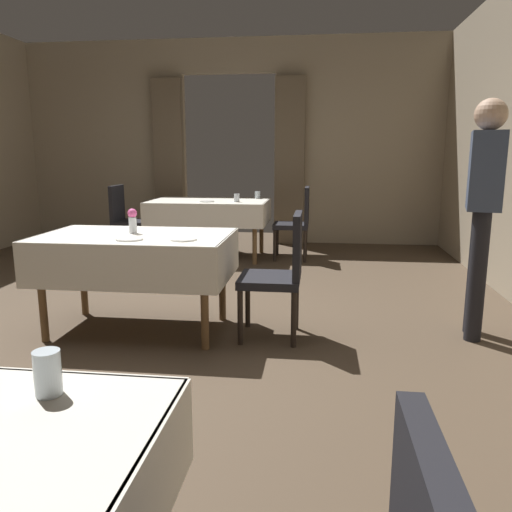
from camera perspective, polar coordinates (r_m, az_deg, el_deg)
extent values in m
plane|color=#4C3D2D|center=(4.03, -13.32, -8.33)|extent=(10.08, 10.08, 0.00)
cube|color=tan|center=(8.43, -16.44, 12.11)|extent=(2.50, 0.12, 3.00)
cube|color=tan|center=(7.77, 11.70, 12.42)|extent=(2.50, 0.12, 3.00)
cube|color=tan|center=(7.99, -3.06, 21.63)|extent=(1.40, 0.12, 0.50)
cube|color=#70604C|center=(7.94, -9.78, 10.42)|extent=(0.44, 0.14, 2.43)
cube|color=#70604C|center=(7.62, 3.82, 10.52)|extent=(0.44, 0.14, 2.43)
cylinder|color=brown|center=(3.94, -23.02, -4.00)|extent=(0.06, 0.06, 0.71)
cylinder|color=brown|center=(3.50, -5.83, -4.99)|extent=(0.06, 0.06, 0.71)
cylinder|color=brown|center=(4.49, -18.96, -1.89)|extent=(0.06, 0.06, 0.71)
cylinder|color=brown|center=(4.11, -3.84, -2.47)|extent=(0.06, 0.06, 0.71)
cube|color=brown|center=(3.89, -13.47, 2.01)|extent=(1.35, 0.80, 0.03)
cube|color=silver|center=(3.89, -13.48, 2.30)|extent=(1.41, 0.86, 0.01)
cube|color=silver|center=(3.53, -15.80, -1.36)|extent=(1.41, 0.02, 0.33)
cube|color=silver|center=(4.32, -11.40, 1.16)|extent=(1.41, 0.02, 0.33)
cube|color=silver|center=(4.22, -22.40, 0.26)|extent=(0.02, 0.86, 0.33)
cube|color=silver|center=(3.73, -3.16, -0.25)|extent=(0.02, 0.86, 0.33)
cylinder|color=brown|center=(6.47, -11.48, 2.47)|extent=(0.06, 0.06, 0.71)
cylinder|color=brown|center=(6.18, -0.15, 2.29)|extent=(0.06, 0.06, 0.71)
cylinder|color=brown|center=(7.16, -9.63, 3.40)|extent=(0.06, 0.06, 0.71)
cylinder|color=brown|center=(6.90, 0.62, 3.26)|extent=(0.06, 0.06, 0.71)
cube|color=brown|center=(6.61, -5.29, 6.07)|extent=(1.44, 0.89, 0.03)
cube|color=silver|center=(6.60, -5.30, 6.24)|extent=(1.50, 0.95, 0.01)
cube|color=silver|center=(6.16, -6.22, 4.52)|extent=(1.50, 0.02, 0.29)
cube|color=silver|center=(7.08, -4.45, 5.46)|extent=(1.50, 0.02, 0.29)
cube|color=silver|center=(6.82, -11.47, 5.03)|extent=(0.02, 0.95, 0.29)
cube|color=silver|center=(6.50, 1.22, 4.95)|extent=(0.02, 0.95, 0.29)
cylinder|color=black|center=(3.61, -1.79, -6.82)|extent=(0.04, 0.04, 0.42)
cylinder|color=black|center=(3.97, -0.94, -5.11)|extent=(0.04, 0.04, 0.42)
cylinder|color=black|center=(3.58, 4.28, -7.05)|extent=(0.04, 0.04, 0.42)
cylinder|color=black|center=(3.94, 4.56, -5.30)|extent=(0.04, 0.04, 0.42)
cube|color=black|center=(3.71, 1.54, -2.72)|extent=(0.44, 0.44, 0.06)
cube|color=black|center=(3.64, 4.70, 1.08)|extent=(0.05, 0.42, 0.48)
cylinder|color=black|center=(6.38, 2.12, 1.24)|extent=(0.04, 0.04, 0.42)
cylinder|color=black|center=(6.75, 2.41, 1.81)|extent=(0.04, 0.04, 0.42)
cylinder|color=black|center=(6.35, 5.54, 1.16)|extent=(0.04, 0.04, 0.42)
cylinder|color=black|center=(6.73, 5.63, 1.74)|extent=(0.04, 0.04, 0.42)
cube|color=black|center=(6.51, 3.95, 3.45)|extent=(0.44, 0.44, 0.06)
cube|color=black|center=(6.47, 5.76, 5.64)|extent=(0.05, 0.42, 0.48)
cylinder|color=black|center=(7.10, -11.73, 2.07)|extent=(0.04, 0.04, 0.42)
cylinder|color=black|center=(6.75, -12.76, 1.54)|extent=(0.04, 0.04, 0.42)
cylinder|color=black|center=(7.24, -14.58, 2.11)|extent=(0.04, 0.04, 0.42)
cylinder|color=black|center=(6.89, -15.74, 1.59)|extent=(0.04, 0.04, 0.42)
cube|color=black|center=(6.96, -13.79, 3.66)|extent=(0.44, 0.44, 0.06)
cube|color=black|center=(7.01, -15.43, 5.73)|extent=(0.05, 0.42, 0.48)
cylinder|color=silver|center=(1.40, -22.45, -12.10)|extent=(0.07, 0.07, 0.12)
cylinder|color=silver|center=(3.95, -13.73, 3.40)|extent=(0.06, 0.06, 0.12)
sphere|color=#D84C8C|center=(3.94, -13.79, 4.71)|extent=(0.07, 0.07, 0.07)
cylinder|color=white|center=(3.66, -14.09, 1.87)|extent=(0.19, 0.19, 0.01)
cylinder|color=white|center=(3.58, -8.18, 1.89)|extent=(0.19, 0.19, 0.01)
cylinder|color=silver|center=(6.81, 0.17, 6.91)|extent=(0.07, 0.07, 0.10)
cylinder|color=white|center=(6.40, -5.57, 6.17)|extent=(0.18, 0.18, 0.01)
cylinder|color=silver|center=(6.35, -2.18, 6.58)|extent=(0.07, 0.07, 0.10)
cylinder|color=black|center=(4.13, 23.58, -1.64)|extent=(0.12, 0.12, 0.95)
cylinder|color=black|center=(3.96, 23.71, -2.20)|extent=(0.12, 0.12, 0.95)
cube|color=#3F4C66|center=(3.95, 24.52, 8.73)|extent=(0.30, 0.40, 0.55)
sphere|color=tan|center=(3.96, 25.00, 14.29)|extent=(0.22, 0.22, 0.22)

